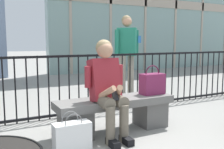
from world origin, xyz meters
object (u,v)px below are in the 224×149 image
object	(u,v)px
shopping_bag	(72,137)
stone_bench	(116,111)
handbag_on_bench	(152,83)
seated_person_with_phone	(107,86)
bystander_at_railing	(127,51)

from	to	relation	value
shopping_bag	stone_bench	bearing A→B (deg)	26.94
handbag_on_bench	shopping_bag	world-z (taller)	handbag_on_bench
handbag_on_bench	shopping_bag	size ratio (longest dim) A/B	0.93
seated_person_with_phone	shopping_bag	size ratio (longest dim) A/B	2.74
shopping_bag	bystander_at_railing	xyz separation A→B (m)	(1.88, 2.01, 0.83)
seated_person_with_phone	bystander_at_railing	xyz separation A→B (m)	(1.33, 1.77, 0.35)
stone_bench	seated_person_with_phone	bearing A→B (deg)	-144.80
stone_bench	shopping_bag	distance (m)	0.83
stone_bench	handbag_on_bench	bearing A→B (deg)	-0.99
seated_person_with_phone	handbag_on_bench	size ratio (longest dim) A/B	2.95
handbag_on_bench	bystander_at_railing	bearing A→B (deg)	70.97
stone_bench	bystander_at_railing	xyz separation A→B (m)	(1.15, 1.64, 0.73)
stone_bench	bystander_at_railing	bearing A→B (deg)	54.98
stone_bench	seated_person_with_phone	distance (m)	0.44
shopping_bag	handbag_on_bench	bearing A→B (deg)	15.41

